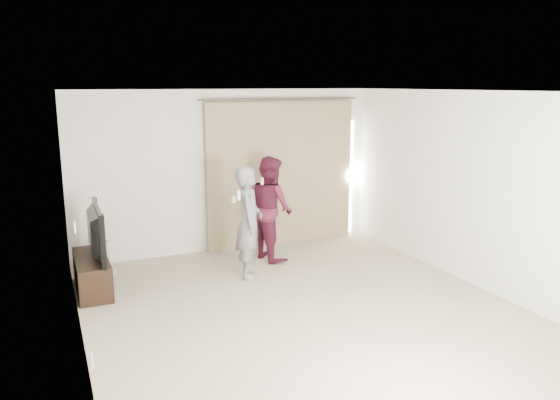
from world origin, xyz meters
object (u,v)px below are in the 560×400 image
(tv_console, at_px, (92,274))
(tv, at_px, (89,232))
(person_woman, at_px, (271,208))
(person_man, at_px, (249,222))

(tv_console, distance_m, tv, 0.57)
(tv, relative_size, person_woman, 0.74)
(person_man, xyz_separation_m, person_woman, (0.60, 0.65, 0.01))
(person_woman, bearing_deg, person_man, -132.66)
(tv_console, bearing_deg, person_man, -9.01)
(person_man, height_order, person_woman, person_woman)
(tv, bearing_deg, person_man, -98.03)
(person_man, bearing_deg, tv, 170.99)
(tv, height_order, person_woman, person_woman)
(person_man, bearing_deg, person_woman, 47.34)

